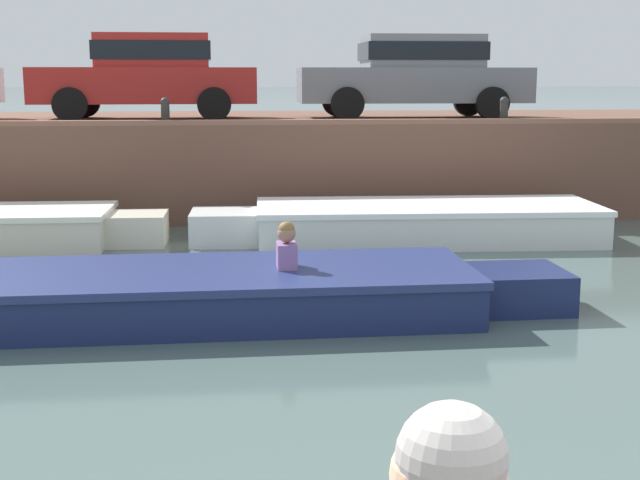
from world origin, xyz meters
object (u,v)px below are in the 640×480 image
object	(u,v)px
boat_moored_central_white	(410,223)
motorboat_passing	(234,293)
car_centre_grey	(415,73)
mooring_bollard_mid	(165,110)
car_left_inner_red	(149,73)
mooring_bollard_east	(504,109)

from	to	relation	value
boat_moored_central_white	motorboat_passing	world-z (taller)	motorboat_passing
motorboat_passing	car_centre_grey	world-z (taller)	car_centre_grey
motorboat_passing	mooring_bollard_mid	size ratio (longest dim) A/B	15.02
car_centre_grey	mooring_bollard_mid	distance (m)	4.97
motorboat_passing	boat_moored_central_white	bearing A→B (deg)	57.21
boat_moored_central_white	car_left_inner_red	xyz separation A→B (m)	(-4.18, 3.80, 2.24)
boat_moored_central_white	car_left_inner_red	distance (m)	6.07
car_centre_grey	mooring_bollard_mid	bearing A→B (deg)	-157.24
car_left_inner_red	mooring_bollard_mid	world-z (taller)	car_left_inner_red
boat_moored_central_white	mooring_bollard_east	bearing A→B (deg)	43.86
car_centre_grey	motorboat_passing	bearing A→B (deg)	-113.54
boat_moored_central_white	car_centre_grey	bearing A→B (deg)	78.09
motorboat_passing	mooring_bollard_east	world-z (taller)	mooring_bollard_east
mooring_bollard_mid	mooring_bollard_east	xyz separation A→B (m)	(5.71, 0.00, 0.00)
boat_moored_central_white	car_left_inner_red	size ratio (longest dim) A/B	1.51
boat_moored_central_white	car_centre_grey	distance (m)	4.48
car_left_inner_red	boat_moored_central_white	bearing A→B (deg)	-42.26
boat_moored_central_white	mooring_bollard_east	distance (m)	3.17
motorboat_passing	car_centre_grey	distance (m)	8.89
motorboat_passing	mooring_bollard_east	size ratio (longest dim) A/B	15.02
motorboat_passing	mooring_bollard_mid	world-z (taller)	mooring_bollard_mid
car_left_inner_red	mooring_bollard_mid	size ratio (longest dim) A/B	9.12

